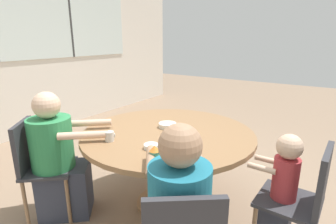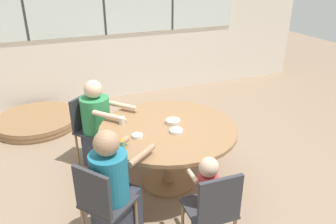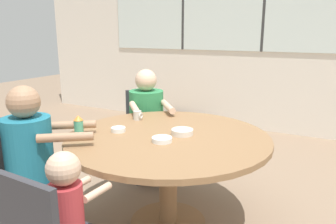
{
  "view_description": "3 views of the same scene",
  "coord_description": "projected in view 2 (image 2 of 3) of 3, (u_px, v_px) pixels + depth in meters",
  "views": [
    {
      "loc": [
        -1.84,
        -1.22,
        1.55
      ],
      "look_at": [
        0.0,
        0.0,
        0.93
      ],
      "focal_mm": 28.0,
      "sensor_mm": 36.0,
      "label": 1
    },
    {
      "loc": [
        -1.22,
        -2.98,
        2.4
      ],
      "look_at": [
        0.0,
        0.0,
        0.93
      ],
      "focal_mm": 35.0,
      "sensor_mm": 36.0,
      "label": 2
    },
    {
      "loc": [
        1.11,
        -2.07,
        1.51
      ],
      "look_at": [
        0.0,
        0.0,
        0.93
      ],
      "focal_mm": 35.0,
      "sensor_mm": 36.0,
      "label": 3
    }
  ],
  "objects": [
    {
      "name": "dining_table",
      "position": [
        168.0,
        137.0,
        3.67
      ],
      "size": [
        1.53,
        1.53,
        0.75
      ],
      "color": "olive",
      "rests_on": "ground_plane"
    },
    {
      "name": "coffee_mug",
      "position": [
        122.0,
        120.0,
        3.67
      ],
      "size": [
        0.08,
        0.07,
        0.08
      ],
      "color": "beige",
      "rests_on": "dining_table"
    },
    {
      "name": "bowl_cereal",
      "position": [
        138.0,
        136.0,
        3.39
      ],
      "size": [
        0.11,
        0.11,
        0.03
      ],
      "color": "white",
      "rests_on": "dining_table"
    },
    {
      "name": "folded_table_stack",
      "position": [
        37.0,
        121.0,
        5.28
      ],
      "size": [
        1.31,
        1.31,
        0.15
      ],
      "color": "olive",
      "rests_on": "ground_plane"
    },
    {
      "name": "person_woman_green_shirt",
      "position": [
        114.0,
        191.0,
        2.96
      ],
      "size": [
        0.68,
        0.63,
        1.15
      ],
      "rotation": [
        0.0,
        0.0,
        -0.92
      ],
      "color": "#333847",
      "rests_on": "ground_plane"
    },
    {
      "name": "sippy_cup",
      "position": [
        121.0,
        144.0,
        3.13
      ],
      "size": [
        0.07,
        0.07,
        0.15
      ],
      "color": "#4CA57F",
      "rests_on": "dining_table"
    },
    {
      "name": "ground_plane",
      "position": [
        168.0,
        182.0,
        3.93
      ],
      "size": [
        16.0,
        16.0,
        0.0
      ],
      "primitive_type": "plane",
      "color": "#8C725B"
    },
    {
      "name": "chair_for_woman_green_shirt",
      "position": [
        101.0,
        200.0,
        2.82
      ],
      "size": [
        0.56,
        0.56,
        0.89
      ],
      "rotation": [
        0.0,
        0.0,
        -0.92
      ],
      "color": "#333338",
      "rests_on": "ground_plane"
    },
    {
      "name": "person_man_blue_shirt",
      "position": [
        100.0,
        129.0,
        4.11
      ],
      "size": [
        0.68,
        0.71,
        1.14
      ],
      "rotation": [
        0.0,
        0.0,
        -2.42
      ],
      "color": "#333847",
      "rests_on": "ground_plane"
    },
    {
      "name": "bowl_white_shallow",
      "position": [
        176.0,
        131.0,
        3.5
      ],
      "size": [
        0.14,
        0.14,
        0.03
      ],
      "color": "white",
      "rests_on": "dining_table"
    },
    {
      "name": "chair_for_man_blue_shirt",
      "position": [
        88.0,
        124.0,
        4.17
      ],
      "size": [
        0.56,
        0.56,
        0.89
      ],
      "rotation": [
        0.0,
        0.0,
        -2.42
      ],
      "color": "#333338",
      "rests_on": "ground_plane"
    },
    {
      "name": "person_toddler",
      "position": [
        206.0,
        203.0,
        2.89
      ],
      "size": [
        0.2,
        0.33,
        0.94
      ],
      "rotation": [
        0.0,
        0.0,
        -0.04
      ],
      "color": "#333847",
      "rests_on": "ground_plane"
    },
    {
      "name": "wall_back_with_windows",
      "position": [
        105.0,
        22.0,
        5.85
      ],
      "size": [
        8.4,
        0.08,
        2.8
      ],
      "color": "silver",
      "rests_on": "ground_plane"
    },
    {
      "name": "bowl_fruit",
      "position": [
        173.0,
        121.0,
        3.7
      ],
      "size": [
        0.17,
        0.17,
        0.04
      ],
      "color": "silver",
      "rests_on": "dining_table"
    },
    {
      "name": "chair_for_toddler",
      "position": [
        214.0,
        208.0,
        2.74
      ],
      "size": [
        0.42,
        0.42,
        0.89
      ],
      "rotation": [
        0.0,
        0.0,
        -0.04
      ],
      "color": "#333338",
      "rests_on": "ground_plane"
    }
  ]
}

